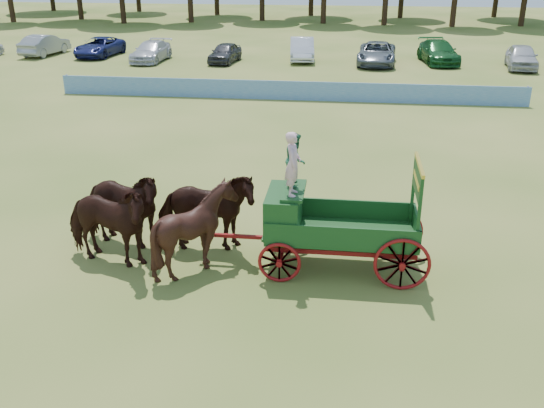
# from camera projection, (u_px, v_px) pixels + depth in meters

# --- Properties ---
(ground) EXTENTS (160.00, 160.00, 0.00)m
(ground) POSITION_uv_depth(u_px,v_px,m) (257.00, 245.00, 17.22)
(ground) COLOR olive
(ground) RESTS_ON ground
(horse_lead_left) EXTENTS (2.94, 1.82, 2.31)m
(horse_lead_left) POSITION_uv_depth(u_px,v_px,m) (106.00, 224.00, 15.75)
(horse_lead_left) COLOR black
(horse_lead_left) RESTS_ON ground
(horse_lead_right) EXTENTS (2.94, 1.84, 2.31)m
(horse_lead_right) POSITION_uv_depth(u_px,v_px,m) (121.00, 208.00, 16.76)
(horse_lead_right) COLOR black
(horse_lead_right) RESTS_ON ground
(horse_wheel_left) EXTENTS (2.27, 2.06, 2.31)m
(horse_wheel_left) POSITION_uv_depth(u_px,v_px,m) (196.00, 229.00, 15.47)
(horse_wheel_left) COLOR black
(horse_wheel_left) RESTS_ON ground
(horse_wheel_right) EXTENTS (2.86, 1.56, 2.31)m
(horse_wheel_right) POSITION_uv_depth(u_px,v_px,m) (206.00, 212.00, 16.48)
(horse_wheel_right) COLOR black
(horse_wheel_right) RESTS_ON ground
(farm_dray) EXTENTS (5.99, 2.00, 3.76)m
(farm_dray) POSITION_uv_depth(u_px,v_px,m) (314.00, 211.00, 15.48)
(farm_dray) COLOR maroon
(farm_dray) RESTS_ON ground
(sponsor_banner) EXTENTS (26.00, 0.08, 1.05)m
(sponsor_banner) POSITION_uv_depth(u_px,v_px,m) (287.00, 90.00, 33.58)
(sponsor_banner) COLOR #1F66A9
(sponsor_banner) RESTS_ON ground
(parked_cars) EXTENTS (58.36, 7.30, 1.64)m
(parked_cars) POSITION_uv_depth(u_px,v_px,m) (356.00, 53.00, 44.33)
(parked_cars) COLOR silver
(parked_cars) RESTS_ON ground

